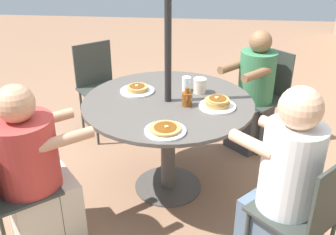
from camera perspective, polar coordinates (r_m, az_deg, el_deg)
name	(u,v)px	position (r m, az deg, el deg)	size (l,w,h in m)	color
ground_plane	(168,186)	(3.22, 0.00, -9.95)	(12.00, 12.00, 0.00)	#8C664C
patio_table	(168,118)	(2.89, 0.00, -0.01)	(1.24, 1.24, 0.76)	#4C4742
umbrella_pole	(168,54)	(2.71, 0.00, 9.15)	(0.05, 0.05, 2.21)	black
patio_chair_north	(264,91)	(3.75, 13.82, 3.78)	(0.58, 0.58, 0.88)	#333833
diner_north	(253,96)	(3.62, 12.23, 3.08)	(0.55, 0.55, 1.10)	#3D3D42
patio_chair_east	(99,83)	(3.89, -9.94, 5.00)	(0.57, 0.57, 0.88)	#333833
patio_chair_south	(6,185)	(2.57, -22.51, -9.05)	(0.57, 0.57, 0.88)	#333833
diner_south	(34,177)	(2.60, -18.82, -8.11)	(0.62, 0.64, 1.12)	beige
patio_chair_west	(308,211)	(2.33, 19.60, -12.65)	(0.58, 0.58, 0.88)	#333833
diner_west	(283,190)	(2.36, 16.36, -10.03)	(0.54, 0.54, 1.20)	slate
pancake_plate_a	(217,103)	(2.74, 7.18, 2.03)	(0.26, 0.26, 0.08)	white
pancake_plate_b	(137,89)	(2.99, -4.47, 4.10)	(0.26, 0.26, 0.06)	white
pancake_plate_c	(165,130)	(2.41, -0.41, -1.79)	(0.26, 0.26, 0.04)	white
syrup_bottle	(187,99)	(2.74, 2.79, 2.75)	(0.09, 0.07, 0.14)	brown
coffee_cup	(200,86)	(2.96, 4.62, 4.63)	(0.10, 0.10, 0.11)	beige
drinking_glass_a	(186,84)	(2.98, 2.70, 4.86)	(0.07, 0.07, 0.11)	silver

